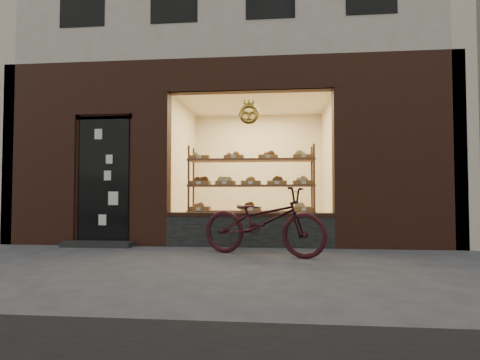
# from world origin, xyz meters

# --- Properties ---
(ground) EXTENTS (90.00, 90.00, 0.00)m
(ground) POSITION_xyz_m (0.00, 0.00, 0.00)
(ground) COLOR #3E3E42
(bakery_building) EXTENTS (7.20, 7.28, 9.00)m
(bakery_building) POSITION_xyz_m (0.04, 5.29, 5.58)
(bakery_building) COLOR black
(bakery_building) RESTS_ON ground
(display_shelf) EXTENTS (2.20, 0.45, 1.70)m
(display_shelf) POSITION_xyz_m (0.45, 2.55, 0.87)
(display_shelf) COLOR brown
(display_shelf) RESTS_ON ground
(bicycle) EXTENTS (1.92, 1.21, 0.95)m
(bicycle) POSITION_xyz_m (0.69, 1.26, 0.48)
(bicycle) COLOR black
(bicycle) RESTS_ON ground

